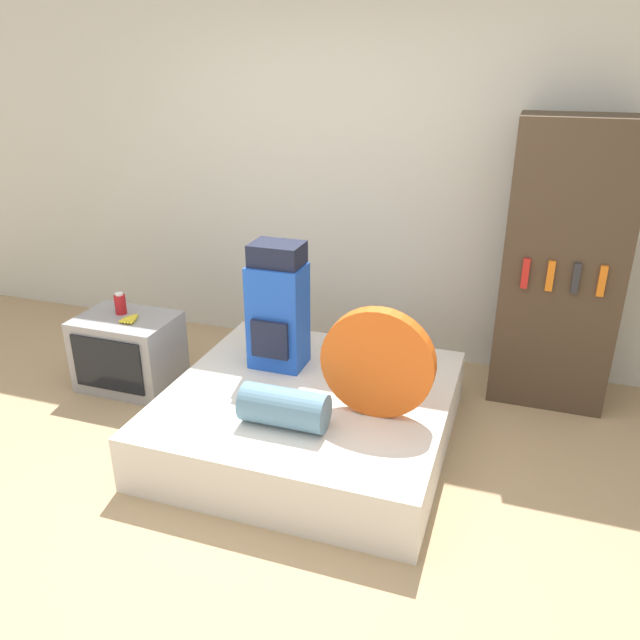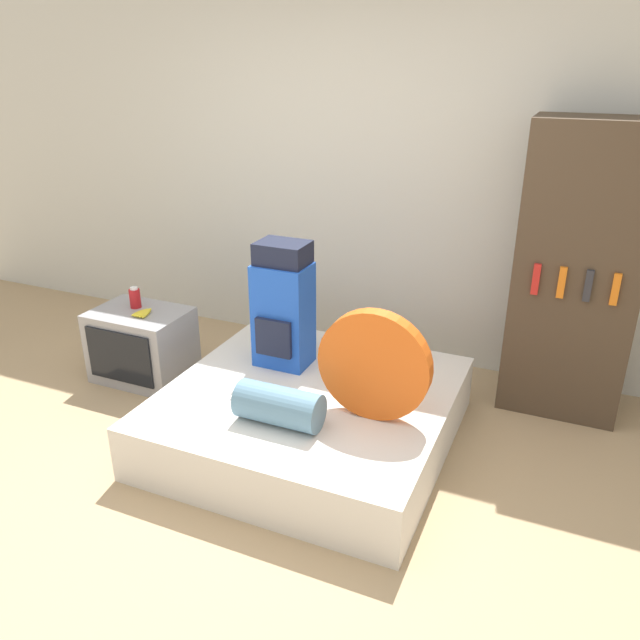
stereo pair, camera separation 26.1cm
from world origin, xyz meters
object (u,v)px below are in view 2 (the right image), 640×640
(sleeping_roll, at_px, (279,406))
(backpack, at_px, (283,307))
(canister, at_px, (135,298))
(bookshelf, at_px, (577,274))
(television, at_px, (142,345))
(tent_bag, at_px, (374,365))

(sleeping_roll, bearing_deg, backpack, 114.52)
(canister, distance_m, bookshelf, 2.86)
(canister, bearing_deg, bookshelf, 14.72)
(canister, bearing_deg, television, -43.74)
(television, relative_size, bookshelf, 0.36)
(backpack, height_order, canister, backpack)
(tent_bag, distance_m, bookshelf, 1.45)
(television, bearing_deg, tent_bag, -10.73)
(tent_bag, relative_size, television, 0.94)
(sleeping_roll, bearing_deg, bookshelf, 46.73)
(bookshelf, bearing_deg, television, -163.79)
(backpack, bearing_deg, sleeping_roll, -65.48)
(canister, bearing_deg, sleeping_roll, -24.76)
(television, bearing_deg, bookshelf, 16.21)
(tent_bag, height_order, canister, tent_bag)
(canister, relative_size, bookshelf, 0.08)
(backpack, relative_size, television, 1.21)
(sleeping_roll, relative_size, television, 0.71)
(tent_bag, relative_size, sleeping_roll, 1.33)
(canister, height_order, bookshelf, bookshelf)
(television, relative_size, canister, 4.35)
(sleeping_roll, height_order, bookshelf, bookshelf)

